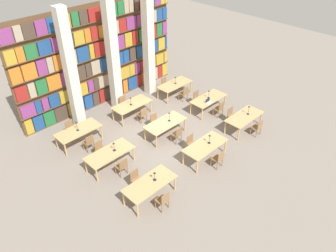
{
  "coord_description": "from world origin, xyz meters",
  "views": [
    {
      "loc": [
        -9.02,
        -9.34,
        9.69
      ],
      "look_at": [
        0.0,
        -0.24,
        0.7
      ],
      "focal_mm": 35.0,
      "sensor_mm": 36.0,
      "label": 1
    }
  ],
  "objects": [
    {
      "name": "ground_plane",
      "position": [
        0.0,
        0.0,
        0.0
      ],
      "size": [
        40.0,
        40.0,
        0.0
      ],
      "primitive_type": "plane",
      "color": "gray"
    },
    {
      "name": "bookshelf_bank",
      "position": [
        0.01,
        4.85,
        2.63
      ],
      "size": [
        9.81,
        0.35,
        5.5
      ],
      "color": "brown",
      "rests_on": "ground_plane"
    },
    {
      "name": "pillar_left",
      "position": [
        -2.44,
        3.75,
        3.0
      ],
      "size": [
        0.49,
        0.49,
        6.0
      ],
      "color": "silver",
      "rests_on": "ground_plane"
    },
    {
      "name": "pillar_center",
      "position": [
        0.0,
        3.75,
        3.0
      ],
      "size": [
        0.49,
        0.49,
        6.0
      ],
      "color": "silver",
      "rests_on": "ground_plane"
    },
    {
      "name": "pillar_right",
      "position": [
        2.44,
        3.75,
        3.0
      ],
      "size": [
        0.49,
        0.49,
        6.0
      ],
      "color": "silver",
      "rests_on": "ground_plane"
    },
    {
      "name": "reading_table_0",
      "position": [
        -3.23,
        -2.52,
        0.7
      ],
      "size": [
        2.11,
        0.97,
        0.77
      ],
      "color": "tan",
      "rests_on": "ground_plane"
    },
    {
      "name": "chair_0",
      "position": [
        -3.27,
        -3.29,
        0.47
      ],
      "size": [
        0.42,
        0.4,
        0.87
      ],
      "color": "olive",
      "rests_on": "ground_plane"
    },
    {
      "name": "chair_1",
      "position": [
        -3.27,
        -1.75,
        0.47
      ],
      "size": [
        0.42,
        0.4,
        0.87
      ],
      "rotation": [
        0.0,
        0.0,
        3.14
      ],
      "color": "olive",
      "rests_on": "ground_plane"
    },
    {
      "name": "desk_lamp_0",
      "position": [
        -2.98,
        -2.53,
        1.05
      ],
      "size": [
        0.14,
        0.14,
        0.42
      ],
      "color": "#232328",
      "rests_on": "reading_table_0"
    },
    {
      "name": "reading_table_1",
      "position": [
        0.07,
        -2.5,
        0.7
      ],
      "size": [
        2.11,
        0.97,
        0.77
      ],
      "color": "tan",
      "rests_on": "ground_plane"
    },
    {
      "name": "chair_2",
      "position": [
        0.05,
        -3.27,
        0.47
      ],
      "size": [
        0.42,
        0.4,
        0.87
      ],
      "color": "olive",
      "rests_on": "ground_plane"
    },
    {
      "name": "chair_3",
      "position": [
        0.05,
        -1.73,
        0.47
      ],
      "size": [
        0.42,
        0.4,
        0.87
      ],
      "rotation": [
        0.0,
        0.0,
        3.14
      ],
      "color": "olive",
      "rests_on": "ground_plane"
    },
    {
      "name": "desk_lamp_1",
      "position": [
        0.29,
        -2.53,
        1.08
      ],
      "size": [
        0.14,
        0.14,
        0.46
      ],
      "color": "#232328",
      "rests_on": "reading_table_1"
    },
    {
      "name": "reading_table_2",
      "position": [
        3.22,
        -2.39,
        0.7
      ],
      "size": [
        2.11,
        0.97,
        0.77
      ],
      "color": "tan",
      "rests_on": "ground_plane"
    },
    {
      "name": "chair_4",
      "position": [
        3.26,
        -3.16,
        0.47
      ],
      "size": [
        0.42,
        0.4,
        0.87
      ],
      "color": "olive",
      "rests_on": "ground_plane"
    },
    {
      "name": "chair_5",
      "position": [
        3.26,
        -1.62,
        0.47
      ],
      "size": [
        0.42,
        0.4,
        0.87
      ],
      "rotation": [
        0.0,
        0.0,
        3.14
      ],
      "color": "olive",
      "rests_on": "ground_plane"
    },
    {
      "name": "desk_lamp_2",
      "position": [
        3.49,
        -2.41,
        1.11
      ],
      "size": [
        0.14,
        0.14,
        0.49
      ],
      "color": "#232328",
      "rests_on": "reading_table_2"
    },
    {
      "name": "reading_table_3",
      "position": [
        -3.23,
        0.04,
        0.7
      ],
      "size": [
        2.11,
        0.97,
        0.77
      ],
      "color": "tan",
      "rests_on": "ground_plane"
    },
    {
      "name": "chair_6",
      "position": [
        -3.2,
        -0.73,
        0.47
      ],
      "size": [
        0.42,
        0.4,
        0.87
      ],
      "color": "olive",
      "rests_on": "ground_plane"
    },
    {
      "name": "chair_7",
      "position": [
        -3.2,
        0.8,
        0.47
      ],
      "size": [
        0.42,
        0.4,
        0.87
      ],
      "rotation": [
        0.0,
        0.0,
        3.14
      ],
      "color": "olive",
      "rests_on": "ground_plane"
    },
    {
      "name": "desk_lamp_3",
      "position": [
        -3.0,
        0.0,
        1.07
      ],
      "size": [
        0.14,
        0.14,
        0.44
      ],
      "color": "#232328",
      "rests_on": "reading_table_3"
    },
    {
      "name": "reading_table_4",
      "position": [
        0.04,
        -0.02,
        0.7
      ],
      "size": [
        2.11,
        0.97,
        0.77
      ],
      "color": "tan",
      "rests_on": "ground_plane"
    },
    {
      "name": "chair_8",
      "position": [
        0.08,
        -0.79,
        0.47
      ],
      "size": [
        0.42,
        0.4,
        0.87
      ],
      "color": "olive",
      "rests_on": "ground_plane"
    },
    {
      "name": "chair_9",
      "position": [
        0.08,
        0.75,
        0.47
      ],
      "size": [
        0.42,
        0.4,
        0.87
      ],
      "rotation": [
        0.0,
        0.0,
        3.14
      ],
      "color": "olive",
      "rests_on": "ground_plane"
    },
    {
      "name": "desk_lamp_4",
      "position": [
        0.27,
        -0.05,
        1.11
      ],
      "size": [
        0.14,
        0.14,
        0.5
      ],
      "color": "#232328",
      "rests_on": "reading_table_4"
    },
    {
      "name": "reading_table_5",
      "position": [
        3.33,
        -0.01,
        0.7
      ],
      "size": [
        2.11,
        0.97,
        0.77
      ],
      "color": "tan",
      "rests_on": "ground_plane"
    },
    {
      "name": "chair_10",
      "position": [
        3.31,
        -0.77,
        0.47
      ],
      "size": [
        0.42,
        0.4,
        0.87
      ],
      "color": "olive",
      "rests_on": "ground_plane"
    },
    {
      "name": "chair_11",
      "position": [
        3.31,
        0.76,
        0.47
      ],
      "size": [
        0.42,
        0.4,
        0.87
      ],
      "rotation": [
        0.0,
        0.0,
        3.14
      ],
      "color": "olive",
      "rests_on": "ground_plane"
    },
    {
      "name": "desk_lamp_5",
      "position": [
        3.35,
        0.02,
        1.09
      ],
      "size": [
        0.14,
        0.14,
        0.47
      ],
      "color": "#232328",
      "rests_on": "reading_table_5"
    },
    {
      "name": "laptop",
      "position": [
        2.98,
        -0.29,
        0.81
      ],
      "size": [
        0.32,
        0.22,
        0.21
      ],
      "color": "silver",
      "rests_on": "reading_table_5"
    },
    {
      "name": "reading_table_6",
      "position": [
        -3.28,
        2.4,
        0.7
      ],
      "size": [
        2.11,
        0.97,
        0.77
      ],
      "color": "tan",
      "rests_on": "ground_plane"
    },
    {
      "name": "chair_12",
      "position": [
        -3.26,
        1.63,
        0.47
      ],
      "size": [
        0.42,
        0.4,
        0.87
      ],
      "color": "olive",
      "rests_on": "ground_plane"
    },
    {
      "name": "chair_13",
      "position": [
        -3.26,
        3.17,
        0.47
      ],
      "size": [
        0.42,
        0.4,
        0.87
      ],
      "rotation": [
        0.0,
        0.0,
        3.14
      ],
      "color": "olive",
      "rests_on": "ground_plane"
    },
    {
      "name": "desk_lamp_6",
      "position": [
        -3.31,
        2.39,
        1.1
      ],
      "size": [
        0.14,
        0.14,
        0.49
      ],
      "color": "#232328",
      "rests_on": "reading_table_6"
    },
    {
      "name": "reading_table_7",
      "position": [
        -0.0,
        2.45,
        0.7
      ],
      "size": [
        2.11,
        0.97,
        0.77
      ],
      "color": "tan",
      "rests_on": "ground_plane"
    },
    {
      "name": "chair_14",
      "position": [
        0.05,
        1.69,
        0.47
      ],
      "size": [
        0.42,
        0.4,
        0.87
      ],
      "color": "olive",
      "rests_on": "ground_plane"
    },
    {
      "name": "chair_15",
      "position": [
        0.05,
        3.22,
        0.47
      ],
      "size": [
        0.42,
        0.4,
        0.87
      ],
      "rotation": [
        0.0,
        0.0,
        3.14
      ],
      "color": "olive",
      "rests_on": "ground_plane"
    },
    {
      "name": "desk_lamp_7",
      "position": [
        -0.09,
        2.41,
        1.08
      ],
      "size": [
        0.14,
        0.14,
        0.46
      ],
      "color": "#232328",
      "rests_on": "reading_table_7"
    },
    {
      "name": "reading_table_8",
      "position": [
        3.2,
        2.44,
        0.7
      ],
      "size": [
        2.11,
        0.97,
        0.77
      ],
      "color": "tan",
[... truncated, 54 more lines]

